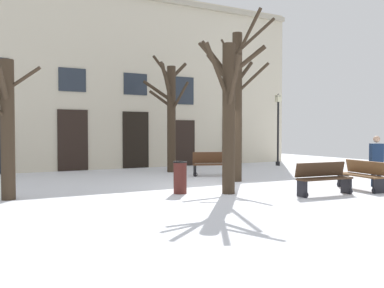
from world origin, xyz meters
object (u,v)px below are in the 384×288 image
(tree_left_of_center, at_px, (237,101))
(person_strolling, at_px, (376,159))
(bench_near_center_tree, at_px, (212,164))
(bench_back_to_back_right, at_px, (362,175))
(streetlamp, at_px, (278,121))
(tree_foreground, at_px, (6,124))
(tree_near_facade, at_px, (229,110))
(bench_near_lamp, at_px, (323,178))
(tree_center, at_px, (170,111))
(litter_bin, at_px, (180,177))

(tree_left_of_center, relative_size, person_strolling, 3.54)
(bench_near_center_tree, bearing_deg, bench_back_to_back_right, -49.17)
(streetlamp, bearing_deg, bench_back_to_back_right, -113.77)
(bench_near_center_tree, bearing_deg, tree_left_of_center, -73.69)
(tree_foreground, xyz_separation_m, tree_near_facade, (5.56, -1.82, 0.41))
(person_strolling, bearing_deg, bench_near_lamp, 34.72)
(tree_center, bearing_deg, litter_bin, -112.69)
(streetlamp, bearing_deg, tree_left_of_center, -141.55)
(tree_foreground, bearing_deg, litter_bin, -14.67)
(bench_back_to_back_right, distance_m, bench_near_lamp, 1.78)
(tree_center, height_order, bench_near_lamp, tree_center)
(streetlamp, distance_m, person_strolling, 8.17)
(tree_foreground, distance_m, streetlamp, 13.87)
(tree_near_facade, relative_size, bench_near_center_tree, 3.17)
(bench_near_center_tree, bearing_deg, tree_center, 131.76)
(tree_foreground, bearing_deg, person_strolling, -14.92)
(tree_foreground, relative_size, bench_back_to_back_right, 2.13)
(person_strolling, bearing_deg, streetlamp, -82.51)
(person_strolling, bearing_deg, tree_left_of_center, -20.35)
(tree_center, relative_size, person_strolling, 3.15)
(tree_near_facade, bearing_deg, tree_foreground, 161.90)
(tree_left_of_center, xyz_separation_m, person_strolling, (3.12, -3.21, -1.92))
(litter_bin, xyz_separation_m, person_strolling, (6.13, -1.65, 0.43))
(bench_back_to_back_right, relative_size, bench_near_lamp, 0.97)
(litter_bin, distance_m, bench_near_lamp, 3.96)
(litter_bin, relative_size, bench_near_lamp, 0.53)
(tree_center, distance_m, litter_bin, 6.46)
(streetlamp, height_order, bench_near_lamp, streetlamp)
(tree_foreground, bearing_deg, bench_near_lamp, -22.81)
(tree_foreground, height_order, bench_near_center_tree, tree_foreground)
(tree_center, height_order, bench_near_center_tree, tree_center)
(tree_foreground, height_order, bench_near_lamp, tree_foreground)
(tree_near_facade, bearing_deg, bench_near_center_tree, 64.67)
(tree_center, bearing_deg, streetlamp, 3.55)
(tree_center, xyz_separation_m, streetlamp, (6.26, 0.39, -0.35))
(bench_near_center_tree, distance_m, bench_back_to_back_right, 5.75)
(tree_left_of_center, xyz_separation_m, litter_bin, (-3.01, -1.56, -2.35))
(tree_left_of_center, xyz_separation_m, tree_center, (-0.66, 4.06, -0.20))
(tree_left_of_center, relative_size, bench_near_center_tree, 3.61)
(litter_bin, bearing_deg, tree_center, 67.31)
(tree_left_of_center, bearing_deg, tree_near_facade, -129.18)
(tree_near_facade, bearing_deg, litter_bin, 150.51)
(tree_left_of_center, relative_size, litter_bin, 6.28)
(tree_left_of_center, distance_m, tree_foreground, 7.44)
(bench_near_lamp, bearing_deg, tree_foreground, 161.53)
(tree_near_facade, height_order, bench_near_center_tree, tree_near_facade)
(litter_bin, height_order, bench_near_center_tree, bench_near_center_tree)
(tree_foreground, height_order, person_strolling, tree_foreground)
(streetlamp, relative_size, bench_back_to_back_right, 2.19)
(bench_near_lamp, bearing_deg, tree_center, 101.72)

